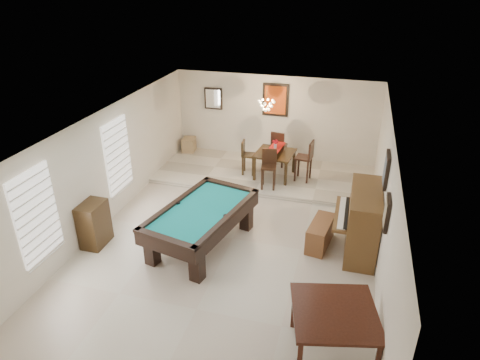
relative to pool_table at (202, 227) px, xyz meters
The scene contains 26 objects.
ground_plane 0.81m from the pool_table, 33.85° to the left, with size 6.00×9.00×0.02m, color beige.
wall_back 4.99m from the pool_table, 83.43° to the left, with size 6.00×0.04×2.60m, color silver.
wall_front 4.25m from the pool_table, 82.24° to the right, with size 6.00×0.04×2.60m, color silver.
wall_left 2.62m from the pool_table, behind, with size 0.04×9.00×2.60m, color silver.
wall_right 3.69m from the pool_table, ahead, with size 0.04×9.00×2.60m, color silver.
ceiling 2.28m from the pool_table, 33.85° to the left, with size 6.00×9.00×0.04m, color white.
dining_step 3.69m from the pool_table, 81.19° to the left, with size 6.00×2.50×0.12m, color beige.
window_left_front 3.17m from the pool_table, 142.87° to the right, with size 0.06×1.00×1.70m, color white.
window_left_rear 2.77m from the pool_table, 157.92° to the left, with size 0.06×1.00×1.70m, color white.
pool_table is the anchor object (origin of this frame).
square_table 3.63m from the pool_table, 37.54° to the right, with size 1.23×1.23×0.85m, color black, non-canonical shape.
upright_piano 3.17m from the pool_table, 12.94° to the left, with size 0.92×1.65×1.37m, color brown, non-canonical shape.
piano_bench 2.51m from the pool_table, 15.24° to the left, with size 0.39×1.00×0.56m, color brown.
apothecary_chest 2.27m from the pool_table, 165.43° to the right, with size 0.43×0.65×0.98m, color black.
dining_table 3.59m from the pool_table, 76.18° to the left, with size 1.00×1.00×0.83m, color black, non-canonical shape.
flower_vase 3.65m from the pool_table, 76.18° to the left, with size 0.15×0.15×0.26m, color red, non-canonical shape.
dining_chair_south 2.89m from the pool_table, 73.02° to the left, with size 0.38×0.38×1.03m, color black, non-canonical shape.
dining_chair_north 4.35m from the pool_table, 78.98° to the left, with size 0.39×0.39×1.06m, color black, non-canonical shape.
dining_chair_west 3.47m from the pool_table, 87.90° to the left, with size 0.36×0.36×0.96m, color black, non-canonical shape.
dining_chair_east 3.85m from the pool_table, 64.59° to the left, with size 0.42×0.42×1.13m, color black, non-canonical shape.
corner_bench 5.04m from the pool_table, 114.72° to the left, with size 0.37×0.47×0.42m, color #A48459.
chandelier 4.03m from the pool_table, 81.07° to the left, with size 0.44×0.44×0.60m, color #FFE5B2, non-canonical shape.
back_painting 5.09m from the pool_table, 83.37° to the left, with size 0.75×0.06×0.95m, color #D84C14.
back_mirror 5.20m from the pool_table, 105.46° to the left, with size 0.55×0.06×0.65m, color white.
right_picture_upper 3.88m from the pool_table, 10.88° to the left, with size 0.06×0.55×0.65m, color slate.
right_picture_lower 3.80m from the pool_table, 10.03° to the right, with size 0.06×0.45×0.55m, color gray.
Camera 1 is at (2.24, -7.50, 5.31)m, focal length 32.00 mm.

